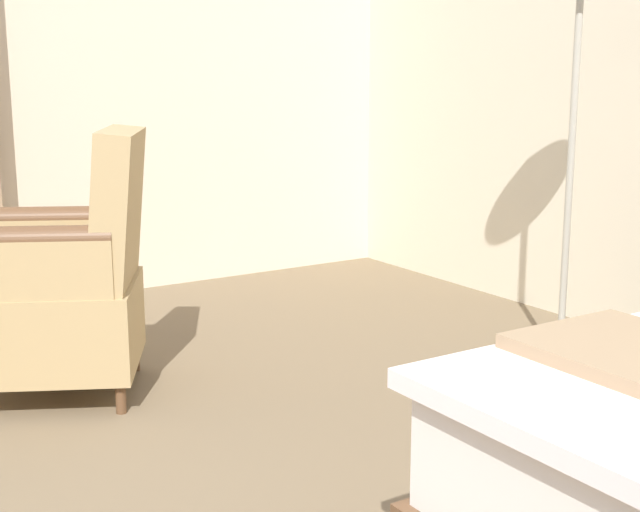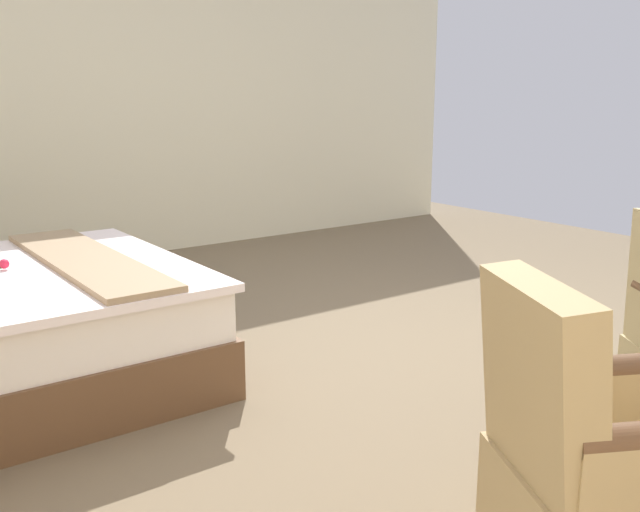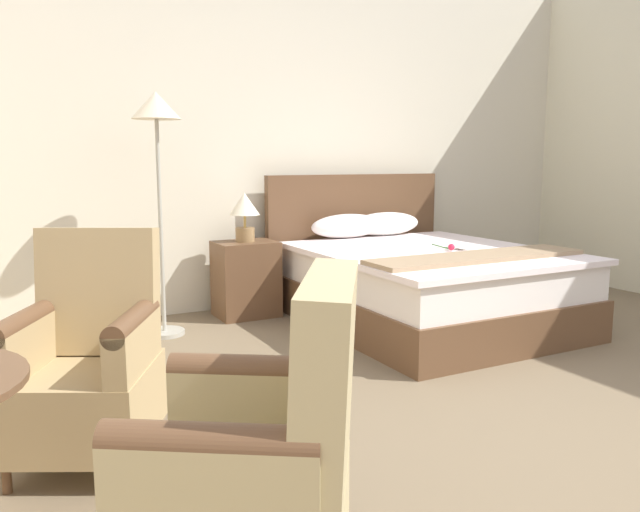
% 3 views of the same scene
% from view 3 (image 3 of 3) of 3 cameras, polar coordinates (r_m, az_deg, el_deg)
% --- Properties ---
extents(ground_plane, '(8.04, 8.04, 0.00)m').
position_cam_3_polar(ground_plane, '(2.92, 23.78, -16.85)').
color(ground_plane, '#736249').
extents(wall_headboard_side, '(6.44, 0.12, 2.99)m').
position_cam_3_polar(wall_headboard_side, '(5.37, -4.64, 11.58)').
color(wall_headboard_side, beige).
rests_on(wall_headboard_side, ground).
extents(bed, '(1.70, 2.09, 1.10)m').
position_cam_3_polar(bed, '(4.81, 9.11, -2.21)').
color(bed, brown).
rests_on(bed, ground).
extents(nightstand, '(0.49, 0.37, 0.59)m').
position_cam_3_polar(nightstand, '(4.97, -6.79, -2.09)').
color(nightstand, brown).
rests_on(nightstand, ground).
extents(bedside_lamp, '(0.24, 0.24, 0.38)m').
position_cam_3_polar(bedside_lamp, '(4.89, -6.90, 4.17)').
color(bedside_lamp, olive).
rests_on(bedside_lamp, nightstand).
extents(floor_lamp_brass, '(0.33, 0.33, 1.68)m').
position_cam_3_polar(floor_lamp_brass, '(4.44, -14.67, 10.59)').
color(floor_lamp_brass, '#AFAC9E').
rests_on(floor_lamp_brass, ground).
extents(armchair_by_window, '(0.72, 0.75, 0.95)m').
position_cam_3_polar(armchair_by_window, '(2.75, -20.46, -9.41)').
color(armchair_by_window, brown).
rests_on(armchair_by_window, ground).
extents(armchair_facing_bed, '(0.76, 0.76, 0.95)m').
position_cam_3_polar(armchair_facing_bed, '(1.69, -5.24, -19.35)').
color(armchair_facing_bed, brown).
rests_on(armchair_facing_bed, ground).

